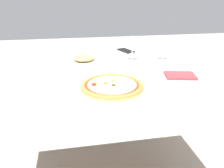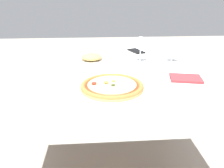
{
  "view_description": "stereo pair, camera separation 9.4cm",
  "coord_description": "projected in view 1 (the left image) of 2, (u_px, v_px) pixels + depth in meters",
  "views": [
    {
      "loc": [
        -0.17,
        -1.1,
        1.13
      ],
      "look_at": [
        -0.01,
        -0.24,
        0.76
      ],
      "focal_mm": 35.0,
      "sensor_mm": 36.0,
      "label": 1
    },
    {
      "loc": [
        -0.07,
        -1.11,
        1.13
      ],
      "look_at": [
        -0.01,
        -0.24,
        0.76
      ],
      "focal_mm": 35.0,
      "sensor_mm": 36.0,
      "label": 2
    }
  ],
  "objects": [
    {
      "name": "side_plate",
      "position": [
        84.0,
        59.0,
        1.34
      ],
      "size": [
        0.22,
        0.22,
        0.05
      ],
      "color": "white",
      "rests_on": "dining_table"
    },
    {
      "name": "fork",
      "position": [
        19.0,
        88.0,
        0.97
      ],
      "size": [
        0.03,
        0.17,
        0.0
      ],
      "color": "silver",
      "rests_on": "dining_table"
    },
    {
      "name": "wine_glass_far_left",
      "position": [
        132.0,
        43.0,
        1.33
      ],
      "size": [
        0.08,
        0.08,
        0.16
      ],
      "color": "silver",
      "rests_on": "dining_table"
    },
    {
      "name": "cell_phone",
      "position": [
        126.0,
        51.0,
        1.6
      ],
      "size": [
        0.12,
        0.16,
        0.01
      ],
      "color": "black",
      "rests_on": "dining_table"
    },
    {
      "name": "pizza_plate",
      "position": [
        112.0,
        87.0,
        0.95
      ],
      "size": [
        0.31,
        0.31,
        0.04
      ],
      "color": "white",
      "rests_on": "dining_table"
    },
    {
      "name": "wine_glass_far_right",
      "position": [
        164.0,
        45.0,
        1.35
      ],
      "size": [
        0.08,
        0.08,
        0.14
      ],
      "color": "silver",
      "rests_on": "dining_table"
    },
    {
      "name": "dining_table",
      "position": [
        106.0,
        86.0,
        1.2
      ],
      "size": [
        1.18,
        1.18,
        0.73
      ],
      "color": "brown",
      "rests_on": "ground_plane"
    },
    {
      "name": "napkin_folded",
      "position": [
        180.0,
        76.0,
        1.11
      ],
      "size": [
        0.17,
        0.14,
        0.01
      ],
      "color": "#933338",
      "rests_on": "dining_table"
    }
  ]
}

